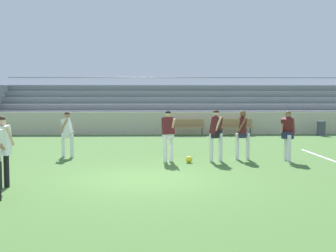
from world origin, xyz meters
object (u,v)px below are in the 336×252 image
Objects in this scene: bench_near_bin at (188,126)px; player_dark_dropping_back at (168,131)px; bleacher_stand at (207,106)px; player_dark_deep_cover at (288,131)px; player_white_challenging at (2,145)px; trash_bin at (321,128)px; player_dark_wide_right at (243,130)px; bench_centre_sideline at (236,126)px; player_white_wide_left at (67,130)px; soccer_ball at (189,159)px; player_dark_overlapping at (216,131)px.

bench_near_bin is 1.06× the size of player_dark_dropping_back.
player_dark_deep_cover is at bearing -84.93° from bleacher_stand.
bench_near_bin is at bearing 67.24° from player_white_challenging.
player_white_challenging is (-12.70, -12.72, 0.63)m from trash_bin.
player_dark_dropping_back is 2.59m from player_dark_wide_right.
bleacher_stand reaches higher than player_dark_dropping_back.
player_dark_wide_right reaches higher than trash_bin.
bench_centre_sideline is at bearing 58.06° from player_white_challenging.
bleacher_stand is 16.12× the size of player_white_wide_left.
bleacher_stand reaches higher than player_white_challenging.
bleacher_stand is 12.29m from player_dark_wide_right.
player_white_wide_left is 4.52m from soccer_ball.
bench_centre_sideline is 4.64m from trash_bin.
player_dark_dropping_back reaches higher than player_dark_deep_cover.
bench_centre_sideline is at bearing 80.41° from player_dark_wide_right.
player_dark_deep_cover reaches higher than bench_centre_sideline.
player_dark_overlapping is (0.20, -9.07, 0.48)m from bench_near_bin.
bench_centre_sideline is at bearing 66.07° from player_dark_dropping_back.
player_dark_overlapping reaches higher than soccer_ball.
player_dark_wide_right is 7.86m from player_white_challenging.
player_white_challenging reaches higher than bench_centre_sideline.
player_dark_dropping_back reaches higher than player_dark_wide_right.
bench_near_bin is 2.26× the size of trash_bin.
bench_near_bin is at bearing 180.00° from bench_centre_sideline.
player_white_wide_left is at bearing 161.45° from soccer_ball.
bleacher_stand is at bearing 60.82° from player_white_wide_left.
bench_near_bin is at bearing 58.08° from player_white_wide_left.
player_white_challenging reaches higher than player_dark_dropping_back.
bench_near_bin reaches higher than soccer_ball.
bleacher_stand reaches higher than player_dark_deep_cover.
trash_bin is 0.47× the size of player_dark_deep_cover.
player_dark_overlapping is at bearing -159.07° from player_dark_wide_right.
bleacher_stand is 15.52× the size of player_dark_deep_cover.
player_dark_deep_cover is (8.04, 3.90, -0.03)m from player_white_challenging.
player_dark_dropping_back is 3.72m from player_white_wide_left.
trash_bin is 17.99m from player_white_challenging.
player_white_wide_left is 0.96× the size of player_dark_deep_cover.
player_dark_deep_cover is (-4.66, -8.82, 0.60)m from trash_bin.
player_dark_dropping_back is at bearing -134.40° from trash_bin.
player_dark_deep_cover is at bearing -13.93° from player_dark_wide_right.
player_dark_wide_right is 1.04× the size of player_white_wide_left.
bleacher_stand is 15.49× the size of player_dark_wide_right.
player_dark_overlapping is at bearing -95.81° from bleacher_stand.
bench_near_bin is 14.05m from player_white_challenging.
player_white_wide_left is at bearing 171.26° from player_dark_deep_cover.
player_white_wide_left is (-7.56, -7.90, 0.41)m from bench_centre_sideline.
player_white_wide_left is at bearing -121.92° from bench_near_bin.
player_white_challenging is (-5.43, -12.95, 0.48)m from bench_near_bin.
bleacher_stand is at bearing 84.19° from player_dark_overlapping.
player_dark_dropping_back reaches higher than bench_centre_sideline.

